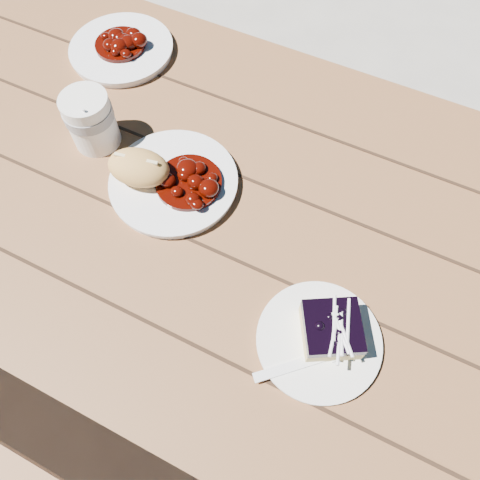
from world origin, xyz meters
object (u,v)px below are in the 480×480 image
at_px(dessert_plate, 319,341).
at_px(second_plate, 122,50).
at_px(picnic_table, 109,199).
at_px(main_plate, 174,183).
at_px(blueberry_cake, 331,329).
at_px(bread_roll, 139,168).
at_px(coffee_cup, 91,121).

xyz_separation_m(dessert_plate, second_plate, (-0.63, 0.41, 0.00)).
height_order(picnic_table, main_plate, main_plate).
relative_size(picnic_table, blueberry_cake, 17.36).
height_order(main_plate, dessert_plate, main_plate).
bearing_deg(picnic_table, blueberry_cake, -13.84).
bearing_deg(dessert_plate, picnic_table, 164.41).
distance_m(picnic_table, bread_roll, 0.25).
height_order(dessert_plate, second_plate, second_plate).
distance_m(blueberry_cake, second_plate, 0.75).
xyz_separation_m(picnic_table, dessert_plate, (0.54, -0.15, 0.17)).
distance_m(picnic_table, dessert_plate, 0.58).
xyz_separation_m(picnic_table, main_plate, (0.19, 0.01, 0.17)).
bearing_deg(bread_roll, main_plate, 19.98).
distance_m(picnic_table, blueberry_cake, 0.59).
bearing_deg(dessert_plate, main_plate, 155.74).
relative_size(bread_roll, dessert_plate, 0.60).
bearing_deg(dessert_plate, blueberry_cake, 56.31).
relative_size(picnic_table, main_plate, 8.69).
distance_m(bread_roll, coffee_cup, 0.14).
height_order(dessert_plate, blueberry_cake, blueberry_cake).
bearing_deg(picnic_table, coffee_cup, 89.49).
relative_size(blueberry_cake, second_plate, 0.52).
distance_m(dessert_plate, second_plate, 0.75).
relative_size(dessert_plate, coffee_cup, 1.71).
bearing_deg(blueberry_cake, picnic_table, 136.69).
height_order(bread_roll, blueberry_cake, bread_roll).
bearing_deg(blueberry_cake, main_plate, 128.91).
bearing_deg(second_plate, main_plate, -42.56).
distance_m(dessert_plate, blueberry_cake, 0.03).
xyz_separation_m(picnic_table, coffee_cup, (0.00, 0.04, 0.22)).
bearing_deg(main_plate, bread_roll, -160.02).
height_order(dessert_plate, coffee_cup, coffee_cup).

